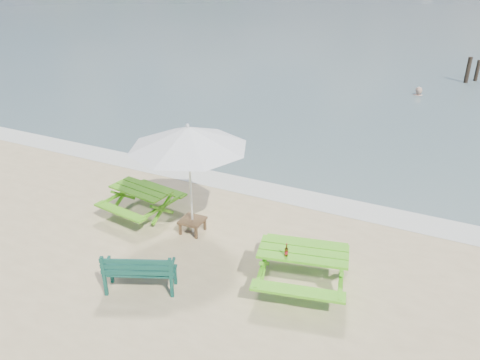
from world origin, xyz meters
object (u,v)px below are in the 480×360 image
at_px(beer_bottle, 286,252).
at_px(side_table, 193,225).
at_px(patio_umbrella, 188,137).
at_px(picnic_table_left, 142,202).
at_px(picnic_table_right, 302,269).
at_px(park_bench, 141,278).
at_px(swimmer, 416,106).

bearing_deg(beer_bottle, side_table, 158.75).
bearing_deg(patio_umbrella, side_table, 0.00).
bearing_deg(picnic_table_left, patio_umbrella, -6.08).
bearing_deg(patio_umbrella, picnic_table_left, 173.92).
relative_size(patio_umbrella, beer_bottle, 10.44).
distance_m(picnic_table_right, side_table, 2.83).
bearing_deg(picnic_table_right, picnic_table_left, 168.53).
height_order(picnic_table_left, patio_umbrella, patio_umbrella).
distance_m(park_bench, patio_umbrella, 2.86).
relative_size(picnic_table_left, picnic_table_right, 0.86).
height_order(side_table, swimmer, swimmer).
height_order(picnic_table_right, park_bench, park_bench).
bearing_deg(swimmer, side_table, -102.30).
relative_size(picnic_table_left, patio_umbrella, 0.70).
relative_size(side_table, patio_umbrella, 0.20).
distance_m(park_bench, beer_bottle, 2.65).
xyz_separation_m(picnic_table_left, patio_umbrella, (1.45, -0.15, 1.88)).
xyz_separation_m(picnic_table_left, swimmer, (4.46, 13.67, -0.81)).
xyz_separation_m(picnic_table_right, beer_bottle, (-0.22, -0.28, 0.47)).
bearing_deg(patio_umbrella, picnic_table_right, -14.24).
relative_size(picnic_table_right, swimmer, 1.23).
bearing_deg(park_bench, swimmer, 79.85).
height_order(park_bench, swimmer, park_bench).
distance_m(picnic_table_left, patio_umbrella, 2.38).
xyz_separation_m(picnic_table_left, picnic_table_right, (4.18, -0.85, 0.04)).
xyz_separation_m(picnic_table_left, side_table, (1.45, -0.15, -0.16)).
bearing_deg(picnic_table_right, swimmer, 88.89).
bearing_deg(picnic_table_left, picnic_table_right, -11.47).
bearing_deg(picnic_table_left, side_table, -6.08).
height_order(picnic_table_right, beer_bottle, beer_bottle).
relative_size(picnic_table_left, side_table, 3.48).
height_order(picnic_table_left, swimmer, picnic_table_left).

